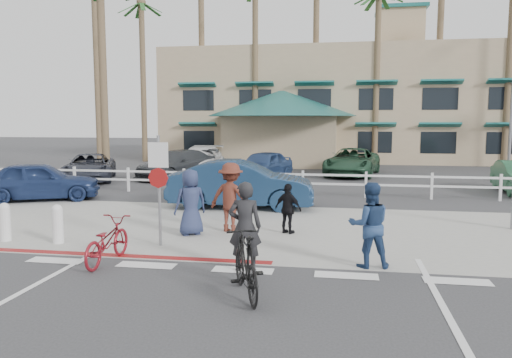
% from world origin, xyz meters
% --- Properties ---
extents(ground, '(140.00, 140.00, 0.00)m').
position_xyz_m(ground, '(0.00, 0.00, 0.00)').
color(ground, '#333335').
extents(bike_path, '(12.00, 16.00, 0.01)m').
position_xyz_m(bike_path, '(0.00, -2.00, 0.00)').
color(bike_path, '#333335').
rests_on(bike_path, ground).
extents(sidewalk_plaza, '(22.00, 7.00, 0.01)m').
position_xyz_m(sidewalk_plaza, '(0.00, 4.50, 0.01)').
color(sidewalk_plaza, gray).
rests_on(sidewalk_plaza, ground).
extents(cross_street, '(40.00, 5.00, 0.01)m').
position_xyz_m(cross_street, '(0.00, 8.50, 0.00)').
color(cross_street, '#333335').
rests_on(cross_street, ground).
extents(parking_lot, '(50.00, 16.00, 0.01)m').
position_xyz_m(parking_lot, '(0.00, 18.00, 0.00)').
color(parking_lot, '#333335').
rests_on(parking_lot, ground).
extents(curb_red, '(7.00, 0.25, 0.02)m').
position_xyz_m(curb_red, '(-3.00, 1.20, 0.01)').
color(curb_red, maroon).
rests_on(curb_red, ground).
extents(rail_fence, '(29.40, 0.16, 1.00)m').
position_xyz_m(rail_fence, '(0.50, 10.50, 0.50)').
color(rail_fence, silver).
rests_on(rail_fence, ground).
extents(building, '(28.00, 16.00, 11.30)m').
position_xyz_m(building, '(2.00, 31.00, 5.65)').
color(building, tan).
rests_on(building, ground).
extents(sign_post, '(0.50, 0.10, 2.90)m').
position_xyz_m(sign_post, '(-2.30, 2.20, 1.45)').
color(sign_post, gray).
rests_on(sign_post, ground).
extents(bollard_0, '(0.26, 0.26, 0.95)m').
position_xyz_m(bollard_0, '(-4.80, 2.00, 0.47)').
color(bollard_0, silver).
rests_on(bollard_0, ground).
extents(bollard_1, '(0.26, 0.26, 0.95)m').
position_xyz_m(bollard_1, '(-6.20, 2.00, 0.47)').
color(bollard_1, silver).
rests_on(bollard_1, ground).
extents(palm_0, '(4.00, 4.00, 15.00)m').
position_xyz_m(palm_0, '(-16.00, 26.00, 7.50)').
color(palm_0, '#1C4A1E').
rests_on(palm_0, ground).
extents(palm_1, '(4.00, 4.00, 13.00)m').
position_xyz_m(palm_1, '(-12.00, 25.00, 6.50)').
color(palm_1, '#1C4A1E').
rests_on(palm_1, ground).
extents(palm_2, '(4.00, 4.00, 16.00)m').
position_xyz_m(palm_2, '(-8.00, 26.00, 8.00)').
color(palm_2, '#1C4A1E').
rests_on(palm_2, ground).
extents(palm_3, '(4.00, 4.00, 14.00)m').
position_xyz_m(palm_3, '(-4.00, 25.00, 7.00)').
color(palm_3, '#1C4A1E').
rests_on(palm_3, ground).
extents(palm_4, '(4.00, 4.00, 15.00)m').
position_xyz_m(palm_4, '(0.00, 26.00, 7.50)').
color(palm_4, '#1C4A1E').
rests_on(palm_4, ground).
extents(palm_5, '(4.00, 4.00, 13.00)m').
position_xyz_m(palm_5, '(4.00, 25.00, 6.50)').
color(palm_5, '#1C4A1E').
rests_on(palm_5, ground).
extents(palm_6, '(4.00, 4.00, 17.00)m').
position_xyz_m(palm_6, '(8.00, 26.00, 8.50)').
color(palm_6, '#1C4A1E').
rests_on(palm_6, ground).
extents(palm_7, '(4.00, 4.00, 14.00)m').
position_xyz_m(palm_7, '(12.00, 25.00, 7.00)').
color(palm_7, '#1C4A1E').
rests_on(palm_7, ground).
extents(palm_10, '(4.00, 4.00, 12.00)m').
position_xyz_m(palm_10, '(-10.00, 15.00, 6.00)').
color(palm_10, '#1C4A1E').
rests_on(palm_10, ground).
extents(bike_red, '(0.66, 1.79, 0.93)m').
position_xyz_m(bike_red, '(-2.88, 0.66, 0.47)').
color(bike_red, maroon).
rests_on(bike_red, ground).
extents(rider_red, '(0.69, 0.50, 1.78)m').
position_xyz_m(rider_red, '(0.04, 0.60, 0.89)').
color(rider_red, black).
rests_on(rider_red, ground).
extents(bike_black, '(1.18, 1.91, 1.11)m').
position_xyz_m(bike_black, '(0.33, -0.78, 0.56)').
color(bike_black, black).
rests_on(bike_black, ground).
extents(rider_black, '(0.92, 0.76, 1.73)m').
position_xyz_m(rider_black, '(2.44, 1.29, 0.86)').
color(rider_black, navy).
rests_on(rider_black, ground).
extents(pedestrian_a, '(1.31, 0.93, 1.84)m').
position_xyz_m(pedestrian_a, '(-1.00, 3.98, 0.92)').
color(pedestrian_a, '#5A271B').
rests_on(pedestrian_a, ground).
extents(pedestrian_child, '(0.84, 0.62, 1.32)m').
position_xyz_m(pedestrian_child, '(0.53, 3.96, 0.66)').
color(pedestrian_child, black).
rests_on(pedestrian_child, ground).
extents(pedestrian_b, '(1.00, 0.93, 1.71)m').
position_xyz_m(pedestrian_b, '(-1.92, 3.39, 0.86)').
color(pedestrian_b, navy).
rests_on(pedestrian_b, ground).
extents(car_white_sedan, '(4.97, 2.01, 1.60)m').
position_xyz_m(car_white_sedan, '(-1.45, 7.54, 0.80)').
color(car_white_sedan, '#142B49').
rests_on(car_white_sedan, ground).
extents(car_red_compact, '(4.56, 3.28, 1.44)m').
position_xyz_m(car_red_compact, '(-9.08, 7.85, 0.72)').
color(car_red_compact, navy).
rests_on(car_red_compact, ground).
extents(lot_car_0, '(3.78, 5.22, 1.32)m').
position_xyz_m(lot_car_0, '(-10.21, 13.67, 0.66)').
color(lot_car_0, '#262934').
rests_on(lot_car_0, ground).
extents(lot_car_1, '(3.71, 5.32, 1.43)m').
position_xyz_m(lot_car_1, '(-6.36, 15.42, 0.72)').
color(lot_car_1, '#303438').
rests_on(lot_car_1, ground).
extents(lot_car_2, '(2.91, 4.57, 1.45)m').
position_xyz_m(lot_car_2, '(-1.93, 15.35, 0.72)').
color(lot_car_2, navy).
rests_on(lot_car_2, ground).
extents(lot_car_4, '(2.53, 5.32, 1.50)m').
position_xyz_m(lot_car_4, '(-5.82, 17.95, 0.75)').
color(lot_car_4, silver).
rests_on(lot_car_4, ground).
extents(lot_car_5, '(3.31, 5.59, 1.46)m').
position_xyz_m(lot_car_5, '(2.43, 18.22, 0.73)').
color(lot_car_5, '#21442F').
rests_on(lot_car_5, ground).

